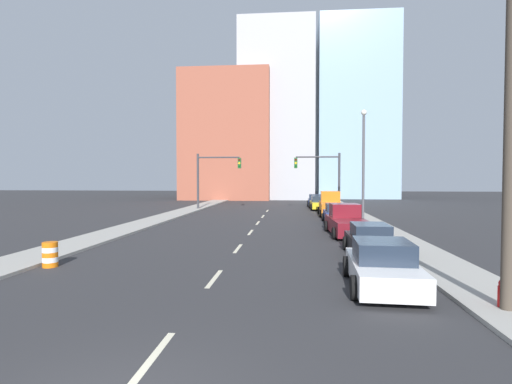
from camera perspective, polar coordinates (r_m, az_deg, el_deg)
sidewalk_left at (r=51.47m, az=-6.91°, el=-1.73°), size 2.42×90.05×0.13m
sidewalk_right at (r=50.63m, az=11.63°, el=-1.81°), size 2.42×90.05×0.13m
lane_stripe_at_2m at (r=8.36m, az=-14.55°, el=-21.92°), size 0.16×2.40×0.01m
lane_stripe_at_8m at (r=13.81m, az=-5.96°, el=-12.19°), size 0.16×2.40×0.01m
lane_stripe_at_14m at (r=19.38m, az=-2.60°, el=-8.05°), size 0.16×2.40×0.01m
lane_stripe_at_19m at (r=25.02m, az=-0.79°, el=-5.77°), size 0.16×2.40×0.01m
lane_stripe_at_25m at (r=30.23m, az=0.27°, el=-4.43°), size 0.16×2.40×0.01m
lane_stripe_at_30m at (r=35.34m, az=1.00°, el=-3.50°), size 0.16×2.40×0.01m
lane_stripe_at_36m at (r=41.36m, az=1.63°, el=-2.70°), size 0.16×2.40×0.01m
building_brick_left at (r=68.21m, az=-3.67°, el=7.61°), size 14.00×16.00×20.14m
building_office_center at (r=71.92m, az=3.18°, el=10.62°), size 12.00×20.00×28.38m
building_glass_right at (r=76.70m, az=13.47°, el=10.67°), size 13.00×20.00×30.06m
traffic_signal_left at (r=43.04m, az=-6.48°, el=2.71°), size 4.80×0.35×6.01m
traffic_signal_right at (r=42.27m, az=9.91°, el=2.71°), size 4.80×0.35×6.01m
utility_pole_right_near at (r=11.73m, az=32.67°, el=9.62°), size 1.60×0.32×9.76m
traffic_barrel at (r=17.25m, az=-27.34°, el=-7.94°), size 0.56×0.56×0.95m
street_lamp at (r=32.20m, az=15.10°, el=4.83°), size 0.44×0.44×8.69m
fire_hydrant at (r=12.13m, az=31.84°, el=-12.47°), size 0.26×0.26×0.84m
sedan_white at (r=13.05m, az=17.62°, el=-10.08°), size 2.32×4.50×1.47m
sedan_black at (r=18.10m, az=16.01°, el=-6.80°), size 2.03×4.55×1.40m
pickup_truck_maroon at (r=24.47m, az=12.82°, el=-4.25°), size 2.39×5.45×1.82m
sedan_blue at (r=30.64m, az=11.44°, el=-3.13°), size 2.06×4.82×1.48m
pickup_truck_orange at (r=36.81m, az=10.62°, el=-1.95°), size 2.31×5.91×2.18m
sedan_yellow at (r=43.56m, az=8.98°, el=-1.60°), size 2.08×4.74×1.47m
sedan_navy at (r=49.01m, az=8.53°, el=-1.24°), size 2.19×4.67×1.42m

